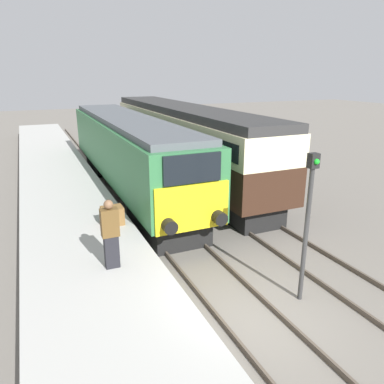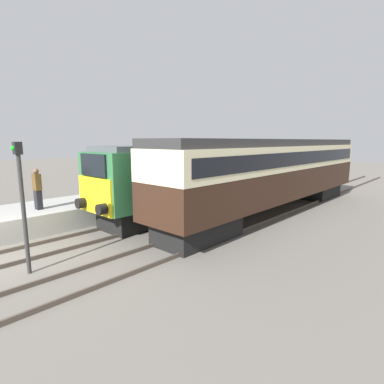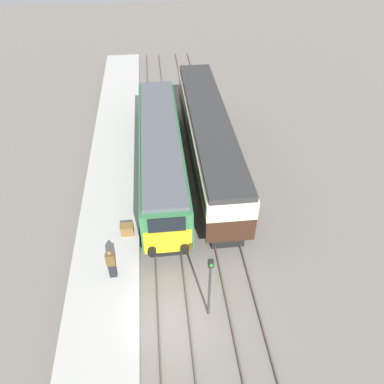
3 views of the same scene
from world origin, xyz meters
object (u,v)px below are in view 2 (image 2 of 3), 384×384
passenger_carriage (277,169)px  person_on_platform (37,189)px  locomotive (214,172)px  signal_post (22,197)px  luggage_crate (103,196)px

passenger_carriage → person_on_platform: size_ratio=9.41×
locomotive → signal_post: size_ratio=4.05×
locomotive → luggage_crate: bearing=-109.5°
person_on_platform → passenger_carriage: bearing=58.8°
locomotive → signal_post: signal_post is taller
person_on_platform → luggage_crate: size_ratio=2.63×
passenger_carriage → person_on_platform: passenger_carriage is taller
passenger_carriage → person_on_platform: (-6.22, -10.26, -0.59)m
passenger_carriage → luggage_crate: bearing=-127.0°
person_on_platform → signal_post: size_ratio=0.46×
locomotive → passenger_carriage: 3.63m
locomotive → passenger_carriage: passenger_carriage is taller
signal_post → luggage_crate: (-3.88, 4.89, -1.11)m
locomotive → person_on_platform: locomotive is taller
signal_post → luggage_crate: bearing=128.4°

